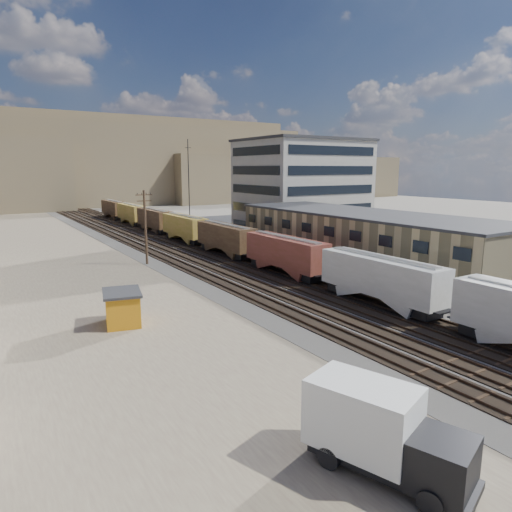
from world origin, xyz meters
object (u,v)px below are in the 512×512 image
parked_car_blue (311,240)px  freight_train (203,231)px  box_truck (381,431)px  maintenance_shed (123,307)px  utility_pole_north (145,226)px

parked_car_blue → freight_train: bearing=140.7°
box_truck → parked_car_blue: box_truck is taller
freight_train → box_truck: freight_train is taller
box_truck → freight_train: bearing=71.5°
parked_car_blue → box_truck: bearing=-146.0°
maintenance_shed → box_truck: bearing=-81.3°
box_truck → maintenance_shed: size_ratio=1.68×
freight_train → utility_pole_north: (-12.30, -7.77, 2.50)m
box_truck → parked_car_blue: 60.59m
freight_train → parked_car_blue: (17.50, -6.23, -2.05)m
utility_pole_north → parked_car_blue: size_ratio=1.86×
freight_train → parked_car_blue: size_ratio=22.32×
maintenance_shed → freight_train: bearing=53.8°
freight_train → box_truck: size_ratio=16.00×
freight_train → parked_car_blue: 18.69m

